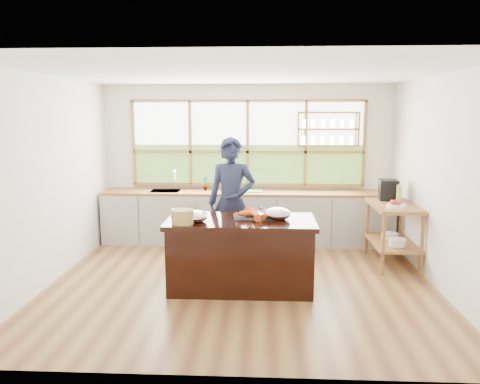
# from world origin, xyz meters

# --- Properties ---
(ground_plane) EXTENTS (5.00, 5.00, 0.00)m
(ground_plane) POSITION_xyz_m (0.00, 0.00, 0.00)
(ground_plane) COLOR olive
(room_shell) EXTENTS (5.02, 4.52, 2.71)m
(room_shell) POSITION_xyz_m (0.02, 0.51, 1.75)
(room_shell) COLOR white
(room_shell) RESTS_ON ground_plane
(back_counter) EXTENTS (4.90, 0.63, 0.90)m
(back_counter) POSITION_xyz_m (-0.02, 1.94, 0.45)
(back_counter) COLOR #A8A79E
(back_counter) RESTS_ON ground_plane
(right_shelf_unit) EXTENTS (0.62, 1.10, 0.90)m
(right_shelf_unit) POSITION_xyz_m (2.19, 0.89, 0.60)
(right_shelf_unit) COLOR brown
(right_shelf_unit) RESTS_ON ground_plane
(island) EXTENTS (1.85, 0.90, 0.90)m
(island) POSITION_xyz_m (0.00, -0.20, 0.45)
(island) COLOR black
(island) RESTS_ON ground_plane
(cook) EXTENTS (0.71, 0.48, 1.88)m
(cook) POSITION_xyz_m (-0.18, 0.72, 0.94)
(cook) COLOR #1A2039
(cook) RESTS_ON ground_plane
(potted_plant) EXTENTS (0.14, 0.10, 0.25)m
(potted_plant) POSITION_xyz_m (-0.72, 2.00, 1.03)
(potted_plant) COLOR slate
(potted_plant) RESTS_ON back_counter
(cutting_board) EXTENTS (0.42, 0.33, 0.01)m
(cutting_board) POSITION_xyz_m (0.06, 1.94, 0.91)
(cutting_board) COLOR green
(cutting_board) RESTS_ON back_counter
(espresso_machine) EXTENTS (0.30, 0.32, 0.31)m
(espresso_machine) POSITION_xyz_m (2.19, 1.26, 1.06)
(espresso_machine) COLOR black
(espresso_machine) RESTS_ON right_shelf_unit
(wine_bottle) EXTENTS (0.09, 0.09, 0.29)m
(wine_bottle) POSITION_xyz_m (2.24, 0.87, 1.04)
(wine_bottle) COLOR #93B550
(wine_bottle) RESTS_ON right_shelf_unit
(fruit_bowl) EXTENTS (0.25, 0.25, 0.11)m
(fruit_bowl) POSITION_xyz_m (2.14, 0.64, 0.94)
(fruit_bowl) COLOR white
(fruit_bowl) RESTS_ON right_shelf_unit
(slate_board) EXTENTS (0.59, 0.46, 0.02)m
(slate_board) POSITION_xyz_m (0.18, -0.09, 0.91)
(slate_board) COLOR black
(slate_board) RESTS_ON island
(lobster_pile) EXTENTS (0.52, 0.48, 0.08)m
(lobster_pile) POSITION_xyz_m (0.20, -0.12, 0.96)
(lobster_pile) COLOR #EA531B
(lobster_pile) RESTS_ON slate_board
(mixing_bowl_left) EXTENTS (0.31, 0.31, 0.15)m
(mixing_bowl_left) POSITION_xyz_m (-0.55, -0.35, 0.96)
(mixing_bowl_left) COLOR #B7B9BE
(mixing_bowl_left) RESTS_ON island
(mixing_bowl_right) EXTENTS (0.33, 0.33, 0.16)m
(mixing_bowl_right) POSITION_xyz_m (0.46, -0.17, 0.97)
(mixing_bowl_right) COLOR #B7B9BE
(mixing_bowl_right) RESTS_ON island
(wine_glass) EXTENTS (0.08, 0.08, 0.22)m
(wine_glass) POSITION_xyz_m (0.25, -0.50, 1.06)
(wine_glass) COLOR white
(wine_glass) RESTS_ON island
(wicker_basket) EXTENTS (0.27, 0.27, 0.17)m
(wicker_basket) POSITION_xyz_m (-0.69, -0.47, 0.99)
(wicker_basket) COLOR #B89C47
(wicker_basket) RESTS_ON island
(parchment_roll) EXTENTS (0.23, 0.29, 0.08)m
(parchment_roll) POSITION_xyz_m (-0.83, -0.03, 0.94)
(parchment_roll) COLOR white
(parchment_roll) RESTS_ON island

